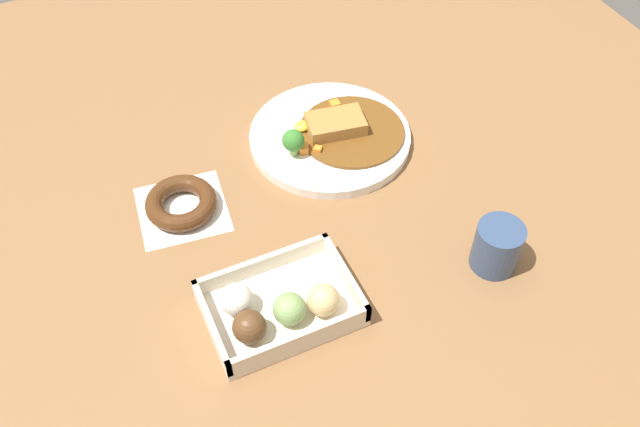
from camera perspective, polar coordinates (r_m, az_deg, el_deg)
The scene contains 5 objects.
ground_plane at distance 1.10m, azimuth -0.28°, elevation 1.26°, with size 1.60×1.60×0.00m, color brown.
curry_plate at distance 1.19m, azimuth 0.94°, elevation 6.52°, with size 0.28×0.28×0.07m.
donut_box at distance 0.95m, azimuth -3.50°, elevation -7.81°, with size 0.21×0.14×0.06m.
chocolate_ring_donut at distance 1.10m, azimuth -11.50°, elevation 0.83°, with size 0.15×0.15×0.03m.
coffee_mug at distance 1.02m, azimuth 14.55°, elevation -2.69°, with size 0.07×0.07×0.08m, color #33476B.
Camera 1 is at (-0.30, -0.67, 0.82)m, focal length 38.38 mm.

